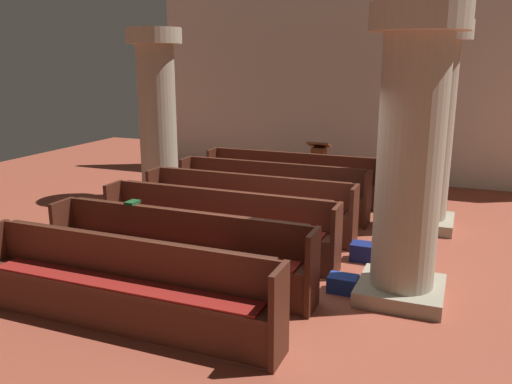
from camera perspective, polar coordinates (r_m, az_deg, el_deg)
ground_plane at (r=7.29m, az=1.07°, el=-8.27°), size 19.20×19.20×0.00m
back_wall at (r=12.62m, az=11.17°, el=11.49°), size 10.00×0.16×4.50m
pew_row_0 at (r=10.61m, az=3.79°, el=1.78°), size 3.54×0.46×0.95m
pew_row_1 at (r=9.57m, az=1.68°, el=0.44°), size 3.54×0.46×0.95m
pew_row_2 at (r=8.56m, az=-0.92°, el=-1.22°), size 3.54×0.47×0.95m
pew_row_3 at (r=7.57m, az=-4.22°, el=-3.32°), size 3.54×0.46×0.95m
pew_row_4 at (r=6.63m, az=-8.50°, el=-6.00°), size 3.54×0.46×0.95m
pew_row_5 at (r=5.76m, az=-14.19°, el=-9.48°), size 3.54×0.47×0.95m
pillar_aisle_side at (r=9.13m, az=18.28°, el=6.99°), size 1.08×1.08×3.37m
pillar_far_side at (r=10.84m, az=-10.60°, el=8.48°), size 1.08×1.08×3.37m
pillar_aisle_rear at (r=6.19m, az=16.32°, el=4.03°), size 1.07×1.07×3.37m
lectern at (r=11.48m, az=6.75°, el=2.36°), size 0.48×0.45×1.08m
hymn_book at (r=7.05m, az=-13.20°, el=-1.11°), size 0.13×0.19×0.04m
kneeler_box_blue at (r=6.66m, az=9.34°, el=-9.75°), size 0.36×0.26×0.21m
kneeler_box_navy at (r=7.68m, az=11.58°, el=-6.36°), size 0.37×0.27×0.25m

